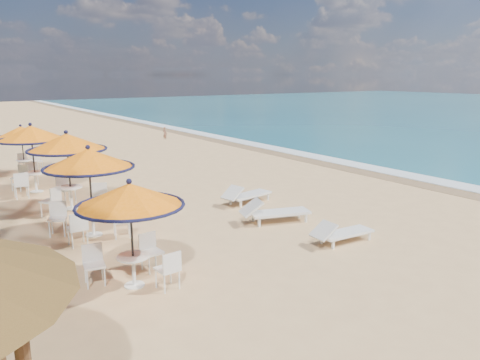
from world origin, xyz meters
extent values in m
plane|color=tan|center=(0.00, 0.00, 0.00)|extent=(160.00, 160.00, 0.00)
cube|color=white|center=(9.30, 10.00, 0.00)|extent=(1.20, 140.00, 0.04)
cube|color=olive|center=(8.40, 10.00, 0.00)|extent=(1.40, 140.00, 0.02)
cylinder|color=black|center=(-5.19, 0.24, 1.13)|extent=(0.05, 0.05, 2.27)
cone|color=orange|center=(-5.19, 0.24, 2.02)|extent=(2.27, 2.27, 0.49)
torus|color=black|center=(-5.19, 0.24, 1.80)|extent=(2.27, 2.27, 0.07)
sphere|color=black|center=(-5.19, 0.24, 2.31)|extent=(0.12, 0.12, 0.12)
cylinder|color=silver|center=(-5.19, 0.24, 0.67)|extent=(0.69, 0.69, 0.04)
cylinder|color=silver|center=(-5.19, 0.24, 0.35)|extent=(0.08, 0.08, 0.69)
cylinder|color=black|center=(-4.88, 3.97, 1.24)|extent=(0.05, 0.05, 2.47)
cone|color=orange|center=(-4.88, 3.97, 2.21)|extent=(2.47, 2.47, 0.54)
torus|color=black|center=(-4.88, 3.97, 1.96)|extent=(2.48, 2.48, 0.08)
sphere|color=black|center=(-4.88, 3.97, 2.52)|extent=(0.13, 0.13, 0.13)
cylinder|color=silver|center=(-4.88, 3.97, 0.73)|extent=(0.75, 0.75, 0.04)
cylinder|color=silver|center=(-4.88, 3.97, 0.38)|extent=(0.09, 0.09, 0.75)
cylinder|color=black|center=(-4.64, 7.07, 1.28)|extent=(0.06, 0.06, 2.56)
cone|color=orange|center=(-4.64, 7.07, 2.29)|extent=(2.56, 2.56, 0.56)
torus|color=black|center=(-4.64, 7.07, 2.03)|extent=(2.57, 2.57, 0.08)
sphere|color=black|center=(-4.64, 7.07, 2.61)|extent=(0.13, 0.13, 0.13)
cylinder|color=silver|center=(-4.64, 7.07, 0.76)|extent=(0.78, 0.78, 0.04)
cylinder|color=silver|center=(-4.64, 7.07, 0.39)|extent=(0.09, 0.09, 0.78)
cylinder|color=black|center=(-5.12, 10.23, 1.29)|extent=(0.06, 0.06, 2.58)
cone|color=orange|center=(-5.12, 10.23, 2.30)|extent=(2.58, 2.58, 0.56)
torus|color=black|center=(-5.12, 10.23, 2.04)|extent=(2.58, 2.58, 0.08)
sphere|color=black|center=(-5.12, 10.23, 2.62)|extent=(0.13, 0.13, 0.13)
cylinder|color=silver|center=(-5.12, 10.23, 0.76)|extent=(0.78, 0.78, 0.04)
cylinder|color=silver|center=(-5.12, 10.23, 0.39)|extent=(0.09, 0.09, 0.78)
cylinder|color=black|center=(-4.81, 14.11, 1.09)|extent=(0.05, 0.05, 2.18)
cone|color=orange|center=(-4.81, 14.11, 1.95)|extent=(2.18, 2.18, 0.47)
torus|color=black|center=(-4.81, 14.11, 1.73)|extent=(2.18, 2.18, 0.07)
sphere|color=black|center=(-4.81, 14.11, 2.22)|extent=(0.11, 0.11, 0.11)
cylinder|color=silver|center=(-4.81, 14.11, 0.65)|extent=(0.66, 0.66, 0.04)
cylinder|color=silver|center=(-4.81, 14.11, 0.33)|extent=(0.08, 0.08, 0.66)
cube|color=silver|center=(0.57, -0.45, 0.26)|extent=(1.62, 0.69, 0.07)
cube|color=silver|center=(-0.22, -0.40, 0.47)|extent=(0.57, 0.61, 0.39)
cube|color=silver|center=(0.57, -0.45, 0.11)|extent=(0.06, 0.06, 0.22)
cube|color=silver|center=(0.22, 1.94, 0.30)|extent=(1.96, 1.21, 0.08)
cube|color=silver|center=(-0.65, 2.22, 0.54)|extent=(0.79, 0.83, 0.46)
cube|color=silver|center=(0.22, 1.94, 0.13)|extent=(0.07, 0.07, 0.26)
cube|color=silver|center=(0.80, 4.31, 0.28)|extent=(1.78, 0.91, 0.07)
cube|color=silver|center=(-0.04, 4.16, 0.50)|extent=(0.67, 0.71, 0.42)
cube|color=silver|center=(0.80, 4.31, 0.12)|extent=(0.06, 0.06, 0.24)
imported|color=brown|center=(5.62, 21.19, 0.47)|extent=(0.33, 0.40, 0.93)
camera|label=1|loc=(-8.61, -8.71, 4.43)|focal=35.00mm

